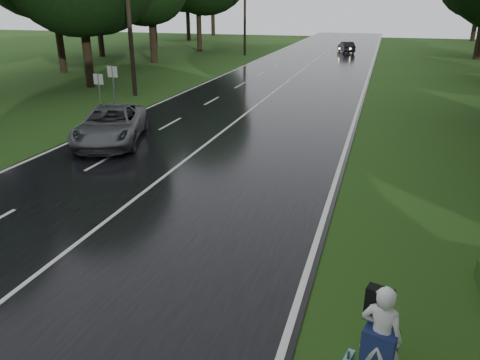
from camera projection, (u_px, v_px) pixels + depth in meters
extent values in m
plane|color=#224514|center=(20.00, 289.00, 9.92)|extent=(160.00, 160.00, 0.00)
cube|color=black|center=(259.00, 104.00, 27.75)|extent=(12.00, 140.00, 0.04)
cube|color=silver|center=(259.00, 104.00, 27.74)|extent=(0.12, 140.00, 0.01)
imported|color=#515357|center=(111.00, 125.00, 19.94)|extent=(4.26, 6.02, 1.52)
imported|color=black|center=(346.00, 47.00, 55.47)|extent=(2.43, 4.04, 1.26)
imported|color=silver|center=(381.00, 336.00, 7.19)|extent=(0.76, 0.60, 1.81)
cube|color=navy|center=(378.00, 357.00, 7.34)|extent=(0.58, 0.47, 1.02)
cube|color=black|center=(379.00, 305.00, 7.30)|extent=(0.46, 0.32, 0.58)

